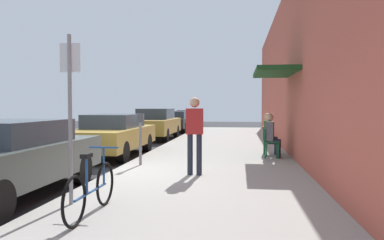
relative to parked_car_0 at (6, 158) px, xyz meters
name	(u,v)px	position (x,y,z in m)	size (l,w,h in m)	color
ground_plane	(108,177)	(1.10, 2.08, -0.72)	(60.00, 60.00, 0.00)	#2D2D30
sidewalk_slab	(213,163)	(3.35, 4.08, -0.66)	(4.50, 32.00, 0.12)	#9E9B93
building_facade	(304,62)	(5.75, 4.08, 2.08)	(1.40, 32.00, 5.61)	#BC5442
parked_car_0	(6,158)	(0.00, 0.00, 0.00)	(1.80, 4.40, 1.37)	#47514C
parked_car_1	(113,134)	(0.00, 5.49, -0.01)	(1.80, 4.40, 1.36)	#A58433
parked_car_2	(155,124)	(0.00, 11.56, 0.05)	(1.80, 4.40, 1.50)	#A58433
parked_car_3	(175,121)	(0.00, 16.85, -0.03)	(1.80, 4.40, 1.30)	black
parked_car_4	(188,118)	(0.00, 22.86, -0.03)	(1.80, 4.40, 1.30)	#A58433
parking_meter	(140,135)	(1.55, 3.20, 0.16)	(0.12, 0.10, 1.32)	slate
street_sign	(70,106)	(1.50, -0.60, 0.92)	(0.32, 0.06, 2.60)	gray
bicycle_0	(91,189)	(2.04, -1.12, -0.24)	(0.46, 1.71, 0.90)	black
cafe_chair_0	(270,140)	(4.95, 4.98, -0.10)	(0.51, 0.51, 0.87)	#14592D
seated_patron_0	(272,134)	(5.01, 4.97, 0.09)	(0.48, 0.42, 1.29)	#232838
cafe_chair_1	(268,138)	(4.95, 5.80, -0.10)	(0.47, 0.47, 0.87)	#14592D
seated_patron_1	(270,132)	(5.01, 5.80, 0.09)	(0.44, 0.38, 1.29)	#232838
pedestrian_standing	(195,129)	(3.10, 2.00, 0.40)	(0.36, 0.22, 1.70)	#232838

